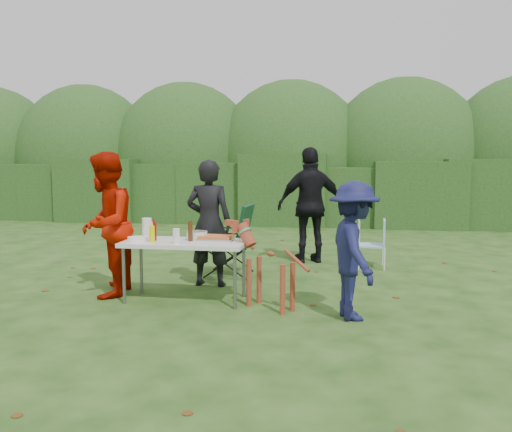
% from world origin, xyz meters
% --- Properties ---
extents(ground, '(80.00, 80.00, 0.00)m').
position_xyz_m(ground, '(0.00, 0.00, 0.00)').
color(ground, '#1E4211').
extents(hedge_row, '(22.00, 1.40, 1.70)m').
position_xyz_m(hedge_row, '(0.00, 8.00, 0.85)').
color(hedge_row, '#23471C').
rests_on(hedge_row, ground).
extents(shrub_backdrop, '(20.00, 2.60, 3.20)m').
position_xyz_m(shrub_backdrop, '(0.00, 9.60, 1.60)').
color(shrub_backdrop, '#3D6628').
rests_on(shrub_backdrop, ground).
extents(folding_table, '(1.50, 0.70, 0.74)m').
position_xyz_m(folding_table, '(-0.32, 0.10, 0.69)').
color(folding_table, silver).
rests_on(folding_table, ground).
extents(person_cook, '(0.65, 0.44, 1.73)m').
position_xyz_m(person_cook, '(-0.22, 0.92, 0.87)').
color(person_cook, black).
rests_on(person_cook, ground).
extents(person_red_jacket, '(0.82, 0.99, 1.83)m').
position_xyz_m(person_red_jacket, '(-1.37, 0.17, 0.91)').
color(person_red_jacket, '#A81100').
rests_on(person_red_jacket, ground).
extents(person_black_puffy, '(1.22, 0.84, 1.93)m').
position_xyz_m(person_black_puffy, '(1.04, 2.80, 0.96)').
color(person_black_puffy, black).
rests_on(person_black_puffy, ground).
extents(child, '(0.81, 1.09, 1.51)m').
position_xyz_m(child, '(1.71, -0.31, 0.75)').
color(child, '#161846').
rests_on(child, ground).
extents(dog, '(1.09, 0.91, 0.98)m').
position_xyz_m(dog, '(0.77, -0.08, 0.49)').
color(dog, brown).
rests_on(dog, ground).
extents(camping_chair, '(0.71, 0.71, 1.08)m').
position_xyz_m(camping_chair, '(-0.09, 1.59, 0.54)').
color(camping_chair, '#123D20').
rests_on(camping_chair, ground).
extents(lawn_chair, '(0.49, 0.49, 0.79)m').
position_xyz_m(lawn_chair, '(2.02, 2.52, 0.39)').
color(lawn_chair, '#4C88D4').
rests_on(lawn_chair, ground).
extents(food_tray, '(0.45, 0.30, 0.02)m').
position_xyz_m(food_tray, '(0.03, 0.26, 0.75)').
color(food_tray, '#B7B7BA').
rests_on(food_tray, folding_table).
extents(focaccia_bread, '(0.40, 0.26, 0.04)m').
position_xyz_m(focaccia_bread, '(0.03, 0.26, 0.78)').
color(focaccia_bread, '#C7672D').
rests_on(focaccia_bread, food_tray).
extents(mustard_bottle, '(0.06, 0.06, 0.20)m').
position_xyz_m(mustard_bottle, '(-0.67, -0.06, 0.84)').
color(mustard_bottle, '#F5EB00').
rests_on(mustard_bottle, folding_table).
extents(ketchup_bottle, '(0.06, 0.06, 0.22)m').
position_xyz_m(ketchup_bottle, '(-0.71, 0.09, 0.85)').
color(ketchup_bottle, maroon).
rests_on(ketchup_bottle, folding_table).
extents(beer_bottle, '(0.06, 0.06, 0.24)m').
position_xyz_m(beer_bottle, '(-0.25, 0.12, 0.86)').
color(beer_bottle, '#47230F').
rests_on(beer_bottle, folding_table).
extents(paper_towel_roll, '(0.12, 0.12, 0.26)m').
position_xyz_m(paper_towel_roll, '(-0.84, 0.21, 0.87)').
color(paper_towel_roll, white).
rests_on(paper_towel_roll, folding_table).
extents(cup_stack, '(0.08, 0.08, 0.18)m').
position_xyz_m(cup_stack, '(-0.36, -0.10, 0.83)').
color(cup_stack, white).
rests_on(cup_stack, folding_table).
extents(pasta_bowl, '(0.26, 0.26, 0.10)m').
position_xyz_m(pasta_bowl, '(-0.21, 0.27, 0.79)').
color(pasta_bowl, silver).
rests_on(pasta_bowl, folding_table).
extents(plate_stack, '(0.24, 0.24, 0.05)m').
position_xyz_m(plate_stack, '(-0.89, 0.02, 0.77)').
color(plate_stack, white).
rests_on(plate_stack, folding_table).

